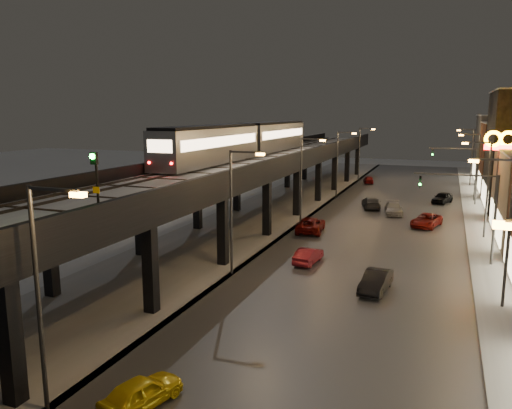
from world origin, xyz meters
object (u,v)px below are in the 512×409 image
(subway_train, at_px, (247,140))
(car_onc_silver, at_px, (376,282))
(rail_signal, at_px, (95,172))
(car_mid_silver, at_px, (311,225))
(car_far_white, at_px, (369,180))
(car_onc_white, at_px, (393,209))
(car_taxi, at_px, (141,393))
(car_near_white, at_px, (308,256))
(car_onc_red, at_px, (442,198))
(car_onc_dark, at_px, (426,221))
(car_mid_dark, at_px, (371,203))

(subway_train, xyz_separation_m, car_onc_silver, (18.02, -22.11, -7.79))
(rail_signal, height_order, car_onc_silver, rail_signal)
(car_mid_silver, distance_m, car_far_white, 36.28)
(car_mid_silver, distance_m, car_onc_white, 13.47)
(car_taxi, distance_m, car_far_white, 67.36)
(car_near_white, relative_size, car_far_white, 1.02)
(car_mid_silver, bearing_deg, car_onc_white, -125.80)
(car_mid_silver, bearing_deg, car_onc_red, -125.15)
(rail_signal, bearing_deg, car_far_white, 86.74)
(car_taxi, distance_m, car_onc_dark, 38.52)
(car_onc_silver, height_order, car_onc_red, car_onc_red)
(car_far_white, height_order, car_onc_dark, car_onc_dark)
(car_mid_dark, bearing_deg, subway_train, 12.63)
(car_near_white, bearing_deg, car_onc_dark, -111.22)
(car_onc_dark, bearing_deg, car_near_white, -101.28)
(car_taxi, xyz_separation_m, car_onc_dark, (9.16, 37.41, 0.04))
(subway_train, height_order, car_onc_red, subway_train)
(rail_signal, relative_size, car_near_white, 0.84)
(car_onc_red, bearing_deg, rail_signal, -88.71)
(car_taxi, distance_m, car_mid_silver, 31.09)
(car_far_white, xyz_separation_m, car_onc_silver, (8.01, -50.81, 0.06))
(car_taxi, relative_size, car_onc_dark, 0.76)
(car_taxi, bearing_deg, rail_signal, -23.50)
(car_taxi, bearing_deg, car_onc_dark, -88.02)
(car_taxi, distance_m, car_onc_silver, 17.92)
(car_near_white, xyz_separation_m, car_onc_red, (9.31, 31.36, 0.10))
(car_far_white, distance_m, car_onc_dark, 31.65)
(rail_signal, height_order, car_far_white, rail_signal)
(car_mid_dark, distance_m, car_onc_dark, 10.58)
(car_onc_dark, bearing_deg, car_onc_white, 139.96)
(rail_signal, xyz_separation_m, car_onc_red, (15.21, 48.47, -8.13))
(car_mid_dark, bearing_deg, car_onc_white, 121.98)
(car_taxi, bearing_deg, car_near_white, -77.48)
(car_taxi, bearing_deg, car_onc_white, -81.41)
(rail_signal, distance_m, car_onc_silver, 19.04)
(car_near_white, bearing_deg, car_onc_red, -101.87)
(car_taxi, xyz_separation_m, car_near_white, (1.18, 20.96, -0.00))
(car_mid_silver, height_order, car_far_white, car_mid_silver)
(rail_signal, relative_size, car_far_white, 0.86)
(car_near_white, distance_m, car_far_white, 46.44)
(rail_signal, distance_m, car_taxi, 10.23)
(car_mid_dark, height_order, car_onc_white, car_mid_dark)
(car_near_white, bearing_deg, rail_signal, 75.65)
(subway_train, bearing_deg, car_onc_silver, -50.81)
(rail_signal, distance_m, car_near_white, 19.88)
(car_mid_silver, bearing_deg, car_onc_silver, 113.37)
(car_onc_dark, bearing_deg, car_far_white, 123.53)
(car_near_white, height_order, car_mid_dark, car_mid_dark)
(car_onc_white, bearing_deg, subway_train, -175.37)
(car_taxi, relative_size, car_mid_silver, 0.70)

